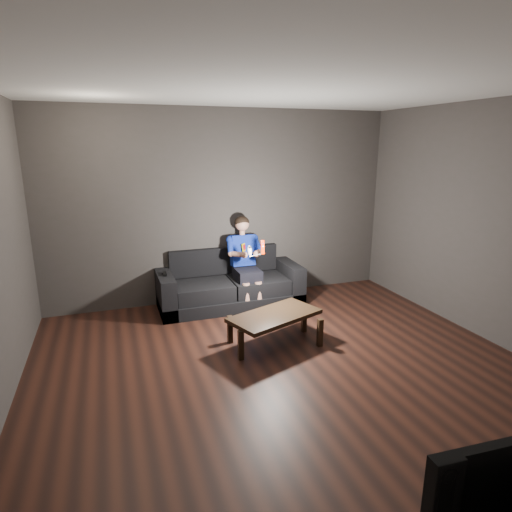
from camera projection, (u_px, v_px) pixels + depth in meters
name	position (u px, v px, depth m)	size (l,w,h in m)	color
floor	(294.00, 381.00, 4.11)	(5.00, 5.00, 0.00)	black
back_wall	(224.00, 207.00, 6.05)	(5.00, 0.04, 2.70)	#3C3834
right_wall	(511.00, 227.00, 4.56)	(0.04, 5.00, 2.70)	#3C3834
ceiling	(302.00, 81.00, 3.43)	(5.00, 5.00, 0.02)	silver
sofa	(229.00, 287.00, 6.06)	(1.99, 0.86, 0.77)	black
child	(245.00, 255.00, 5.98)	(0.49, 0.60, 1.21)	black
wii_remote_red	(263.00, 247.00, 5.52)	(0.05, 0.07, 0.19)	#F22500
nunchuk_white	(250.00, 251.00, 5.48)	(0.07, 0.10, 0.15)	white
wii_remote_black	(165.00, 274.00, 5.63)	(0.05, 0.17, 0.03)	black
coffee_table	(275.00, 318.00, 4.79)	(1.14, 0.84, 0.37)	black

